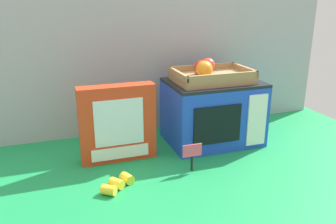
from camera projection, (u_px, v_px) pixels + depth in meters
ground_plane at (178, 146)px, 1.44m from camera, size 1.70×1.70×0.00m
display_back_panel at (159, 50)px, 1.55m from camera, size 1.61×0.03×0.72m
toy_microwave at (213, 112)px, 1.46m from camera, size 0.37×0.27×0.26m
food_groups_crate at (210, 75)px, 1.40m from camera, size 0.30×0.20×0.09m
cookie_set_box at (118, 124)px, 1.28m from camera, size 0.28×0.06×0.29m
price_sign at (192, 153)px, 1.22m from camera, size 0.07×0.01×0.10m
loose_toy_banana at (118, 184)px, 1.12m from camera, size 0.12×0.11×0.03m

